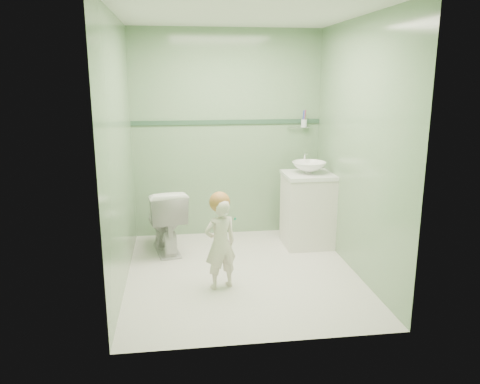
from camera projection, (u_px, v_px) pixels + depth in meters
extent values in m
plane|color=silver|center=(242.00, 273.00, 4.62)|extent=(2.50, 2.50, 0.00)
cube|color=#77A474|center=(227.00, 135.00, 5.53)|extent=(2.20, 0.04, 2.40)
cube|color=#77A474|center=(269.00, 181.00, 3.13)|extent=(2.20, 0.04, 2.40)
cube|color=#77A474|center=(119.00, 154.00, 4.19)|extent=(0.04, 2.50, 2.40)
cube|color=#77A474|center=(357.00, 149.00, 4.48)|extent=(0.04, 2.50, 2.40)
plane|color=white|center=(242.00, 12.00, 4.04)|extent=(2.50, 2.50, 0.00)
cube|color=#30533C|center=(227.00, 122.00, 5.49)|extent=(2.20, 0.02, 0.05)
cube|color=silver|center=(307.00, 211.00, 5.31)|extent=(0.52, 0.50, 0.80)
cube|color=white|center=(309.00, 175.00, 5.21)|extent=(0.54, 0.52, 0.04)
imported|color=white|center=(309.00, 168.00, 5.19)|extent=(0.37, 0.37, 0.13)
cylinder|color=silver|center=(304.00, 159.00, 5.37)|extent=(0.03, 0.03, 0.18)
cylinder|color=silver|center=(306.00, 153.00, 5.30)|extent=(0.02, 0.12, 0.02)
cylinder|color=silver|center=(298.00, 127.00, 5.58)|extent=(0.26, 0.02, 0.02)
cylinder|color=silver|center=(304.00, 123.00, 5.55)|extent=(0.07, 0.07, 0.09)
cylinder|color=purple|center=(304.00, 117.00, 5.53)|extent=(0.01, 0.01, 0.17)
cylinder|color=#2434CB|center=(303.00, 117.00, 5.53)|extent=(0.01, 0.01, 0.17)
cylinder|color=#BF3C3C|center=(305.00, 117.00, 5.54)|extent=(0.01, 0.01, 0.17)
imported|color=white|center=(165.00, 220.00, 5.12)|extent=(0.52, 0.76, 0.71)
imported|color=white|center=(220.00, 244.00, 4.22)|extent=(0.35, 0.29, 0.83)
sphere|color=#A36C33|center=(220.00, 202.00, 4.15)|extent=(0.18, 0.18, 0.18)
cylinder|color=#02885B|center=(235.00, 219.00, 4.08)|extent=(0.03, 0.14, 0.06)
cube|color=white|center=(226.00, 214.00, 4.09)|extent=(0.03, 0.02, 0.02)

